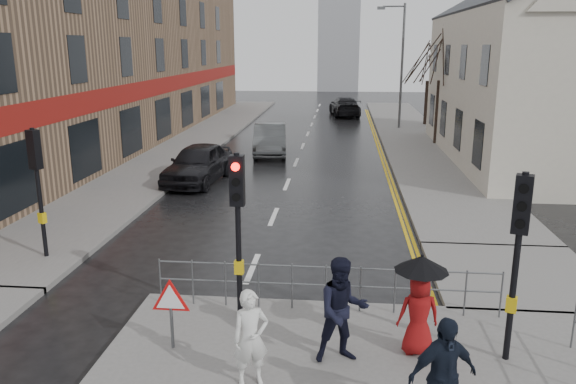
% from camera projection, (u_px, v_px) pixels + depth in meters
% --- Properties ---
extents(ground, '(120.00, 120.00, 0.00)m').
position_uv_depth(ground, '(229.00, 325.00, 11.46)').
color(ground, black).
rests_on(ground, ground).
extents(left_pavement, '(4.00, 44.00, 0.14)m').
position_uv_depth(left_pavement, '(199.00, 138.00, 34.19)').
color(left_pavement, '#605E5B').
rests_on(left_pavement, ground).
extents(right_pavement, '(4.00, 40.00, 0.14)m').
position_uv_depth(right_pavement, '(411.00, 136.00, 34.90)').
color(right_pavement, '#605E5B').
rests_on(right_pavement, ground).
extents(pavement_bridge_right, '(4.00, 4.20, 0.14)m').
position_uv_depth(pavement_bridge_right, '(515.00, 276.00, 13.72)').
color(pavement_bridge_right, '#605E5B').
rests_on(pavement_bridge_right, ground).
extents(building_left_terrace, '(8.00, 42.00, 10.00)m').
position_uv_depth(building_left_terrace, '(98.00, 55.00, 32.50)').
color(building_left_terrace, '#82644B').
rests_on(building_left_terrace, ground).
extents(building_right_cream, '(9.00, 16.40, 10.10)m').
position_uv_depth(building_right_cream, '(552.00, 62.00, 26.45)').
color(building_right_cream, '#BDB4A5').
rests_on(building_right_cream, ground).
extents(church_tower, '(5.00, 5.00, 18.00)m').
position_uv_depth(church_tower, '(339.00, 16.00, 68.72)').
color(church_tower, '#999BA1').
rests_on(church_tower, ground).
extents(traffic_signal_near_left, '(0.28, 0.27, 3.40)m').
position_uv_depth(traffic_signal_near_left, '(238.00, 207.00, 11.00)').
color(traffic_signal_near_left, black).
rests_on(traffic_signal_near_left, near_pavement).
extents(traffic_signal_near_right, '(0.34, 0.33, 3.40)m').
position_uv_depth(traffic_signal_near_right, '(519.00, 235.00, 9.38)').
color(traffic_signal_near_right, black).
rests_on(traffic_signal_near_right, near_pavement).
extents(traffic_signal_far_left, '(0.34, 0.33, 3.40)m').
position_uv_depth(traffic_signal_far_left, '(37.00, 170.00, 14.24)').
color(traffic_signal_far_left, black).
rests_on(traffic_signal_far_left, left_pavement).
extents(guard_railing_front, '(7.14, 0.04, 1.00)m').
position_uv_depth(guard_railing_front, '(326.00, 278.00, 11.63)').
color(guard_railing_front, '#595B5E').
rests_on(guard_railing_front, near_pavement).
extents(warning_sign, '(0.80, 0.07, 1.35)m').
position_uv_depth(warning_sign, '(170.00, 302.00, 10.11)').
color(warning_sign, '#595B5E').
rests_on(warning_sign, near_pavement).
extents(street_lamp, '(1.83, 0.25, 8.00)m').
position_uv_depth(street_lamp, '(400.00, 58.00, 36.67)').
color(street_lamp, '#595B5E').
rests_on(street_lamp, right_pavement).
extents(tree_near, '(2.40, 2.40, 6.58)m').
position_uv_depth(tree_near, '(441.00, 53.00, 30.63)').
color(tree_near, black).
rests_on(tree_near, right_pavement).
extents(tree_far, '(2.40, 2.40, 5.64)m').
position_uv_depth(tree_far, '(429.00, 62.00, 38.46)').
color(tree_far, black).
rests_on(tree_far, right_pavement).
extents(pedestrian_a, '(0.70, 0.58, 1.63)m').
position_uv_depth(pedestrian_a, '(251.00, 338.00, 9.05)').
color(pedestrian_a, silver).
rests_on(pedestrian_a, near_pavement).
extents(pedestrian_b, '(1.08, 0.94, 1.91)m').
position_uv_depth(pedestrian_b, '(342.00, 310.00, 9.69)').
color(pedestrian_b, black).
rests_on(pedestrian_b, near_pavement).
extents(pedestrian_with_umbrella, '(0.96, 0.96, 1.86)m').
position_uv_depth(pedestrian_with_umbrella, '(420.00, 298.00, 9.90)').
color(pedestrian_with_umbrella, maroon).
rests_on(pedestrian_with_umbrella, near_pavement).
extents(pedestrian_d, '(1.14, 0.78, 1.79)m').
position_uv_depth(pedestrian_d, '(442.00, 376.00, 7.86)').
color(pedestrian_d, black).
rests_on(pedestrian_d, near_pavement).
extents(car_parked, '(2.39, 4.88, 1.60)m').
position_uv_depth(car_parked, '(198.00, 163.00, 23.15)').
color(car_parked, black).
rests_on(car_parked, ground).
extents(car_mid, '(2.16, 4.84, 1.54)m').
position_uv_depth(car_mid, '(270.00, 139.00, 29.21)').
color(car_mid, '#4F5355').
rests_on(car_mid, ground).
extents(car_far, '(2.75, 5.42, 1.51)m').
position_uv_depth(car_far, '(345.00, 107.00, 45.06)').
color(car_far, black).
rests_on(car_far, ground).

